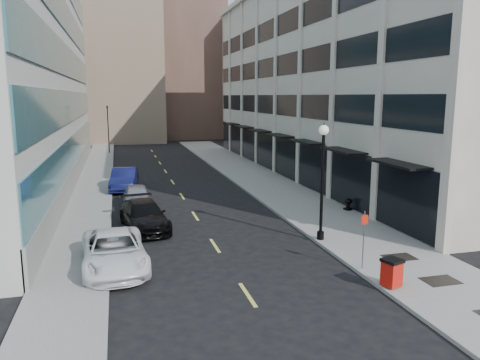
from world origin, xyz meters
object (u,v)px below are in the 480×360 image
traffic_signal (107,109)px  lamppost (322,172)px  car_black_pickup (144,216)px  car_white_van (114,251)px  car_silver_sedan (137,197)px  sign_post (364,232)px  trash_bin (392,272)px  urn_planter (348,203)px  car_blue_sedan (124,179)px

traffic_signal → lamppost: traffic_signal is taller
car_black_pickup → car_white_van: bearing=-112.6°
car_silver_sedan → lamppost: bearing=-48.2°
traffic_signal → sign_post: bearing=-76.5°
trash_bin → sign_post: bearing=74.6°
traffic_signal → car_silver_sedan: traffic_signal is taller
car_white_van → car_black_pickup: (1.59, 5.87, -0.01)m
trash_bin → car_white_van: bearing=135.6°
sign_post → urn_planter: (4.30, 9.53, -1.14)m
car_black_pickup → urn_planter: size_ratio=7.18×
car_black_pickup → car_blue_sedan: (-0.85, 11.63, 0.08)m
lamppost → car_black_pickup: bearing=151.3°
car_silver_sedan → trash_bin: size_ratio=4.07×
car_blue_sedan → sign_post: (9.35, -20.50, 0.89)m
car_silver_sedan → trash_bin: (8.76, -16.13, -0.02)m
lamppost → car_white_van: bearing=-173.1°
lamppost → car_silver_sedan: bearing=131.1°
car_white_van → urn_planter: bearing=21.1°
traffic_signal → car_black_pickup: bearing=-86.4°
car_black_pickup → trash_bin: size_ratio=4.89×
sign_post → car_white_van: bearing=165.9°
car_white_van → car_silver_sedan: bearing=79.4°
car_blue_sedan → lamppost: lamppost is taller
lamppost → urn_planter: size_ratio=7.90×
car_white_van → lamppost: (10.09, 1.22, 2.83)m
car_silver_sedan → lamppost: 13.47m
traffic_signal → trash_bin: (10.90, -47.00, -4.98)m
car_silver_sedan → lamppost: lamppost is taller
car_white_van → urn_planter: (14.39, 6.52, -0.18)m
car_silver_sedan → urn_planter: size_ratio=5.97×
car_black_pickup → urn_planter: bearing=-4.6°
car_silver_sedan → trash_bin: 18.35m
car_white_van → car_black_pickup: 6.08m
traffic_signal → lamppost: size_ratio=1.18×
sign_post → trash_bin: bearing=-84.6°
traffic_signal → trash_bin: bearing=-76.9°
car_blue_sedan → car_silver_sedan: bearing=-76.9°
trash_bin → urn_planter: (4.20, 11.52, -0.14)m
car_white_van → car_black_pickup: car_white_van is taller
sign_post → car_silver_sedan: bearing=124.0°
car_silver_sedan → car_blue_sedan: 6.40m
car_black_pickup → trash_bin: car_black_pickup is taller
car_black_pickup → car_blue_sedan: size_ratio=1.03×
car_silver_sedan → car_blue_sedan: size_ratio=0.86×
car_silver_sedan → urn_planter: bearing=-18.9°
car_silver_sedan → sign_post: sign_post is taller
car_white_van → car_silver_sedan: (1.43, 11.13, -0.03)m
car_white_van → urn_planter: car_white_van is taller
sign_post → traffic_signal: bearing=106.0°
car_black_pickup → lamppost: (8.50, -4.65, 2.84)m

